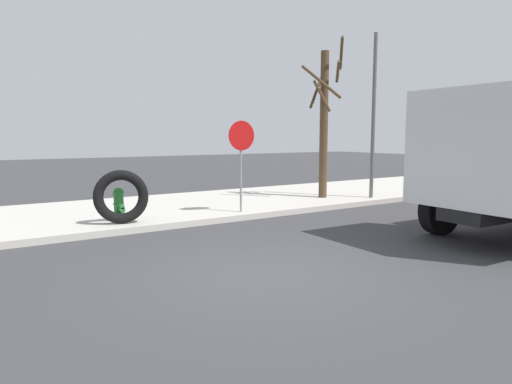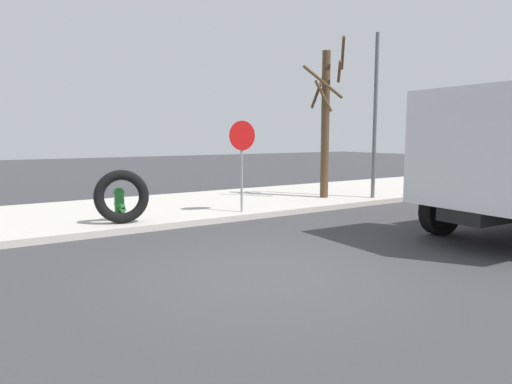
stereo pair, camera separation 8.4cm
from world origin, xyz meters
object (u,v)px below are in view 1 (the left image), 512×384
bare_tree (324,119)px  street_light_pole (373,117)px  loose_tire (121,197)px  stop_sign (241,149)px  fire_hydrant (119,203)px

bare_tree → street_light_pole: (1.28, -0.88, 0.07)m
street_light_pole → bare_tree: bearing=145.3°
bare_tree → loose_tire: bearing=-173.1°
loose_tire → stop_sign: (3.09, -0.16, 1.03)m
loose_tire → stop_sign: bearing=-3.0°
stop_sign → bare_tree: 3.92m
fire_hydrant → street_light_pole: 8.33m
stop_sign → street_light_pole: (4.98, 0.10, 0.93)m
fire_hydrant → street_light_pole: size_ratio=0.15×
stop_sign → street_light_pole: street_light_pole is taller
fire_hydrant → loose_tire: bearing=-96.6°
loose_tire → stop_sign: 3.27m
stop_sign → street_light_pole: 5.07m
loose_tire → stop_sign: size_ratio=0.51×
bare_tree → fire_hydrant: bearing=-175.7°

